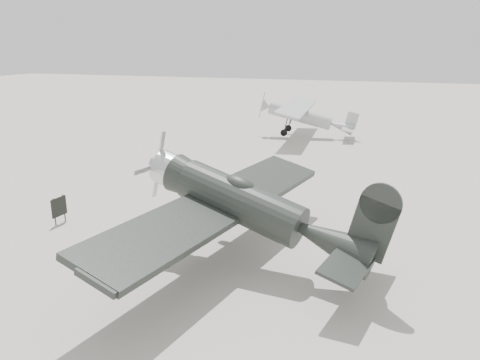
# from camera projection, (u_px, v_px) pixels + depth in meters

# --- Properties ---
(ground) EXTENTS (160.00, 160.00, 0.00)m
(ground) POSITION_uv_depth(u_px,v_px,m) (202.00, 222.00, 19.59)
(ground) COLOR gray
(ground) RESTS_ON ground
(lowwing_monoplane) EXTENTS (8.66, 12.01, 3.86)m
(lowwing_monoplane) POSITION_uv_depth(u_px,v_px,m) (252.00, 208.00, 15.22)
(lowwing_monoplane) COLOR black
(lowwing_monoplane) RESTS_ON ground
(highwing_monoplane) EXTENTS (7.56, 10.66, 3.03)m
(highwing_monoplane) POSITION_uv_depth(u_px,v_px,m) (304.00, 113.00, 36.73)
(highwing_monoplane) COLOR #9C9FA1
(highwing_monoplane) RESTS_ON ground
(sign_board) EXTENTS (0.13, 0.80, 1.15)m
(sign_board) POSITION_uv_depth(u_px,v_px,m) (59.00, 207.00, 19.27)
(sign_board) COLOR #333333
(sign_board) RESTS_ON ground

